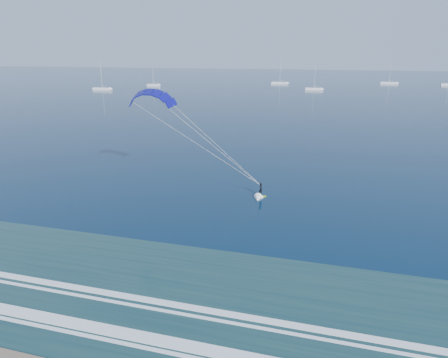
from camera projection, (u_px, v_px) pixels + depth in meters
kitesurfer_rig at (206, 139)px, 51.27m from camera, size 18.60×6.38×15.34m
sailboat_0 at (102, 89)px, 204.23m from camera, size 10.10×2.40×13.54m
sailboat_1 at (153, 85)px, 227.70m from camera, size 7.37×2.40×10.30m
sailboat_2 at (280, 83)px, 243.05m from camera, size 10.21×2.40×13.56m
sailboat_3 at (314, 89)px, 203.47m from camera, size 8.59×2.40×11.94m
sailboat_4 at (389, 83)px, 243.06m from camera, size 10.02×2.40×13.44m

